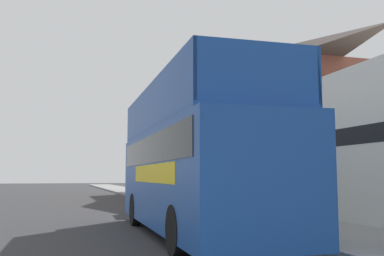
{
  "coord_description": "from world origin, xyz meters",
  "views": [
    {
      "loc": [
        -0.38,
        -4.45,
        1.59
      ],
      "look_at": [
        2.92,
        6.45,
        2.8
      ],
      "focal_mm": 42.0,
      "sensor_mm": 36.0,
      "label": 1
    }
  ],
  "objects_px": {
    "pedestrian_third": "(323,190)",
    "lamp_post_second": "(199,132)",
    "tour_bus": "(192,168)",
    "lamp_post_nearest": "(311,108)",
    "parked_car_ahead_of_bus": "(158,198)"
  },
  "relations": [
    {
      "from": "pedestrian_third",
      "to": "lamp_post_second",
      "type": "bearing_deg",
      "value": 91.03
    },
    {
      "from": "tour_bus",
      "to": "lamp_post_nearest",
      "type": "distance_m",
      "value": 3.52
    },
    {
      "from": "tour_bus",
      "to": "lamp_post_second",
      "type": "relative_size",
      "value": 2.0
    },
    {
      "from": "tour_bus",
      "to": "pedestrian_third",
      "type": "distance_m",
      "value": 3.47
    },
    {
      "from": "tour_bus",
      "to": "parked_car_ahead_of_bus",
      "type": "relative_size",
      "value": 2.31
    },
    {
      "from": "lamp_post_nearest",
      "to": "parked_car_ahead_of_bus",
      "type": "bearing_deg",
      "value": 99.72
    },
    {
      "from": "parked_car_ahead_of_bus",
      "to": "pedestrian_third",
      "type": "height_order",
      "value": "pedestrian_third"
    },
    {
      "from": "parked_car_ahead_of_bus",
      "to": "lamp_post_second",
      "type": "height_order",
      "value": "lamp_post_second"
    },
    {
      "from": "parked_car_ahead_of_bus",
      "to": "lamp_post_nearest",
      "type": "height_order",
      "value": "lamp_post_nearest"
    },
    {
      "from": "parked_car_ahead_of_bus",
      "to": "pedestrian_third",
      "type": "distance_m",
      "value": 9.57
    },
    {
      "from": "parked_car_ahead_of_bus",
      "to": "pedestrian_third",
      "type": "xyz_separation_m",
      "value": [
        1.84,
        -9.37,
        0.61
      ]
    },
    {
      "from": "pedestrian_third",
      "to": "lamp_post_nearest",
      "type": "xyz_separation_m",
      "value": [
        -0.24,
        0.05,
        1.93
      ]
    },
    {
      "from": "tour_bus",
      "to": "parked_car_ahead_of_bus",
      "type": "bearing_deg",
      "value": 86.56
    },
    {
      "from": "parked_car_ahead_of_bus",
      "to": "lamp_post_nearest",
      "type": "distance_m",
      "value": 9.79
    },
    {
      "from": "lamp_post_nearest",
      "to": "lamp_post_second",
      "type": "height_order",
      "value": "lamp_post_second"
    }
  ]
}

